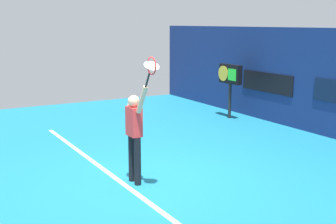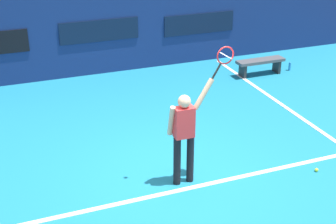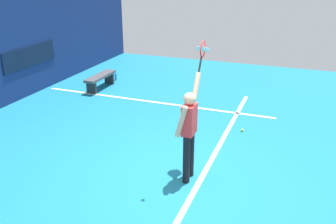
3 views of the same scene
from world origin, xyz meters
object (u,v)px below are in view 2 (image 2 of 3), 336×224
Objects in this scene: court_bench at (260,63)px; water_bottle at (290,66)px; tennis_racket at (224,57)px; spare_ball at (317,170)px; tennis_player at (184,132)px.

court_bench reaches higher than water_bottle.
tennis_racket is 8.93× the size of spare_ball.
tennis_player is 3.18× the size of tennis_racket.
water_bottle is (0.99, 0.00, -0.22)m from court_bench.
tennis_racket reaches higher than tennis_player.
tennis_racket is 0.43× the size of court_bench.
tennis_player is 28.42× the size of spare_ball.
court_bench is (3.42, 4.28, -1.93)m from tennis_racket.
tennis_racket is at bearing 162.10° from spare_ball.
tennis_player reaches higher than water_bottle.
tennis_racket is 2.89m from spare_ball.
tennis_racket reaches higher than water_bottle.
spare_ball is (-2.66, -4.85, -0.09)m from water_bottle.
water_bottle is at bearing 44.12° from tennis_racket.
tennis_player is at bearing -133.89° from court_bench.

